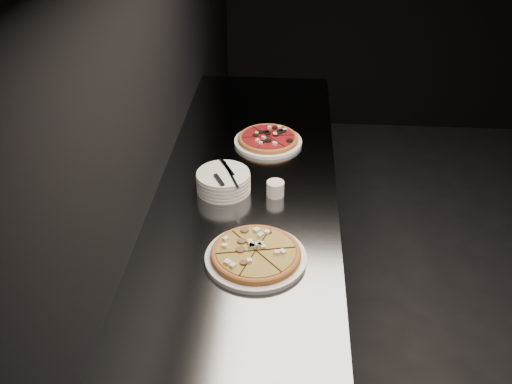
# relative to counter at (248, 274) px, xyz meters

# --- Properties ---
(wall_left) EXTENTS (0.02, 5.00, 2.80)m
(wall_left) POSITION_rel_counter_xyz_m (-0.37, 0.00, 0.94)
(wall_left) COLOR black
(wall_left) RESTS_ON floor
(counter) EXTENTS (0.74, 2.44, 0.92)m
(counter) POSITION_rel_counter_xyz_m (0.00, 0.00, 0.00)
(counter) COLOR slate
(counter) RESTS_ON floor
(pizza_mushroom) EXTENTS (0.37, 0.37, 0.04)m
(pizza_mushroom) POSITION_rel_counter_xyz_m (0.07, -0.44, 0.48)
(pizza_mushroom) COLOR white
(pizza_mushroom) RESTS_ON counter
(pizza_tomato) EXTENTS (0.33, 0.33, 0.04)m
(pizza_tomato) POSITION_rel_counter_xyz_m (0.07, 0.41, 0.48)
(pizza_tomato) COLOR white
(pizza_tomato) RESTS_ON counter
(plate_stack) EXTENTS (0.22, 0.22, 0.08)m
(plate_stack) POSITION_rel_counter_xyz_m (-0.09, -0.00, 0.50)
(plate_stack) COLOR white
(plate_stack) RESTS_ON counter
(cutlery) EXTENTS (0.09, 0.23, 0.01)m
(cutlery) POSITION_rel_counter_xyz_m (-0.09, -0.02, 0.54)
(cutlery) COLOR #BABDC2
(cutlery) RESTS_ON plate_stack
(ramekin) EXTENTS (0.07, 0.07, 0.06)m
(ramekin) POSITION_rel_counter_xyz_m (0.12, -0.03, 0.49)
(ramekin) COLOR silver
(ramekin) RESTS_ON counter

